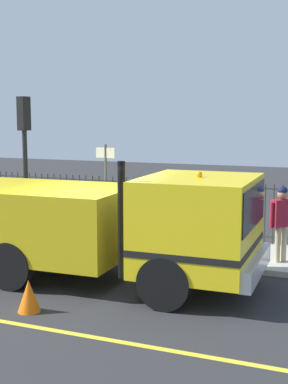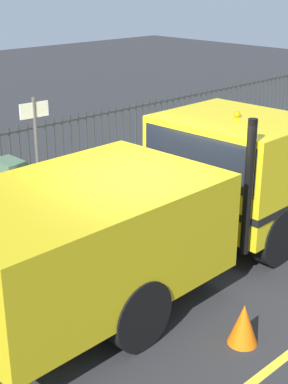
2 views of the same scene
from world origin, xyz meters
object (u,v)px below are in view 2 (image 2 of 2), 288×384
at_px(worker_standing, 180,137).
at_px(traffic_cone, 243,324).
at_px(street_sign, 37,158).
at_px(work_truck, 167,197).
at_px(utility_cabinet, 11,189).

xyz_separation_m(worker_standing, traffic_cone, (-4.50, 3.63, -0.90)).
xyz_separation_m(worker_standing, street_sign, (-0.61, 4.05, 0.55)).
bearing_deg(traffic_cone, work_truck, -18.20).
height_order(work_truck, utility_cabinet, work_truck).
relative_size(worker_standing, utility_cabinet, 1.50).
bearing_deg(street_sign, utility_cabinet, -12.72).
xyz_separation_m(work_truck, street_sign, (1.84, 1.10, 0.45)).
bearing_deg(traffic_cone, street_sign, 6.24).
distance_m(worker_standing, street_sign, 4.14).
distance_m(worker_standing, traffic_cone, 5.85).
bearing_deg(street_sign, work_truck, -149.14).
bearing_deg(utility_cabinet, worker_standing, -103.37).
bearing_deg(worker_standing, utility_cabinet, -60.59).
xyz_separation_m(traffic_cone, street_sign, (3.89, 0.43, 1.44)).
bearing_deg(work_truck, worker_standing, 128.11).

